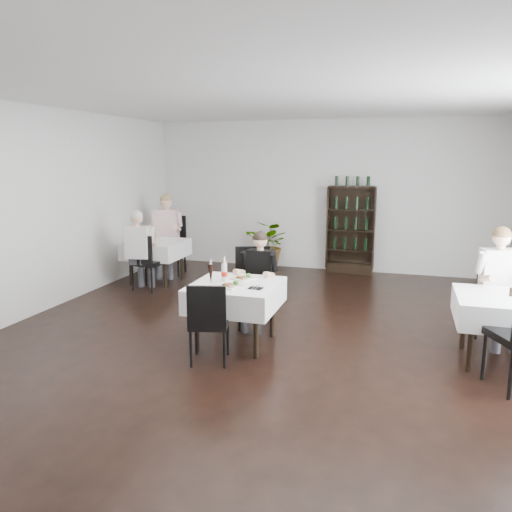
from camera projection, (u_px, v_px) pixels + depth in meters
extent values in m
plane|color=black|center=(259.00, 346.00, 6.09)|extent=(9.00, 9.00, 0.00)
plane|color=white|center=(260.00, 90.00, 5.50)|extent=(9.00, 9.00, 0.00)
plane|color=silver|center=(323.00, 196.00, 10.02)|extent=(7.00, 0.00, 7.00)
plane|color=silver|center=(13.00, 215.00, 6.79)|extent=(0.00, 9.00, 9.00)
cube|color=black|center=(349.00, 268.00, 9.95)|extent=(0.90, 0.28, 0.20)
cylinder|color=black|center=(196.00, 323.00, 5.87)|extent=(0.06, 0.06, 0.71)
cylinder|color=black|center=(219.00, 305.00, 6.55)|extent=(0.06, 0.06, 0.71)
cylinder|color=black|center=(256.00, 329.00, 5.66)|extent=(0.06, 0.06, 0.71)
cylinder|color=black|center=(272.00, 310.00, 6.34)|extent=(0.06, 0.06, 0.71)
cube|color=black|center=(236.00, 287.00, 6.03)|extent=(0.85, 0.85, 0.04)
cube|color=white|center=(236.00, 295.00, 6.05)|extent=(1.03, 1.03, 0.30)
cylinder|color=black|center=(131.00, 266.00, 8.91)|extent=(0.06, 0.06, 0.71)
cylinder|color=black|center=(149.00, 259.00, 9.55)|extent=(0.06, 0.06, 0.71)
cylinder|color=black|center=(165.00, 268.00, 8.72)|extent=(0.06, 0.06, 0.71)
cylinder|color=black|center=(182.00, 261.00, 9.35)|extent=(0.06, 0.06, 0.71)
cube|color=black|center=(156.00, 243.00, 9.06)|extent=(0.80, 0.80, 0.04)
cube|color=white|center=(156.00, 249.00, 9.08)|extent=(0.98, 0.98, 0.30)
cylinder|color=black|center=(470.00, 340.00, 5.31)|extent=(0.06, 0.06, 0.71)
cylinder|color=black|center=(464.00, 320.00, 5.95)|extent=(0.06, 0.06, 0.71)
cube|color=black|center=(503.00, 300.00, 5.46)|extent=(0.80, 0.80, 0.04)
cube|color=white|center=(502.00, 310.00, 5.48)|extent=(0.98, 0.98, 0.30)
imported|color=#28581E|center=(269.00, 245.00, 10.23)|extent=(1.05, 0.96, 1.00)
cylinder|color=black|center=(240.00, 313.00, 6.57)|extent=(0.04, 0.04, 0.48)
cylinder|color=black|center=(238.00, 304.00, 6.99)|extent=(0.04, 0.04, 0.48)
cylinder|color=black|center=(271.00, 313.00, 6.61)|extent=(0.04, 0.04, 0.48)
cylinder|color=black|center=(268.00, 303.00, 7.02)|extent=(0.04, 0.04, 0.48)
cube|color=black|center=(254.00, 289.00, 6.75)|extent=(0.63, 0.63, 0.07)
cube|color=black|center=(253.00, 265.00, 6.91)|extent=(0.47, 0.23, 0.53)
cylinder|color=black|center=(228.00, 338.00, 5.78)|extent=(0.03, 0.03, 0.42)
cylinder|color=black|center=(224.00, 350.00, 5.42)|extent=(0.03, 0.03, 0.42)
cylinder|color=black|center=(196.00, 337.00, 5.80)|extent=(0.03, 0.03, 0.42)
cylinder|color=black|center=(191.00, 349.00, 5.44)|extent=(0.03, 0.03, 0.42)
cube|color=black|center=(209.00, 323.00, 5.56)|extent=(0.51, 0.51, 0.06)
cube|color=black|center=(207.00, 307.00, 5.33)|extent=(0.42, 0.15, 0.46)
cylinder|color=black|center=(156.00, 263.00, 9.61)|extent=(0.04, 0.04, 0.52)
cylinder|color=black|center=(163.00, 259.00, 10.05)|extent=(0.04, 0.04, 0.52)
cylinder|color=black|center=(178.00, 264.00, 9.55)|extent=(0.04, 0.04, 0.52)
cylinder|color=black|center=(185.00, 259.00, 9.98)|extent=(0.04, 0.04, 0.52)
cube|color=black|center=(170.00, 247.00, 9.74)|extent=(0.58, 0.58, 0.08)
cube|color=black|center=(173.00, 230.00, 9.91)|extent=(0.52, 0.13, 0.56)
cylinder|color=black|center=(164.00, 275.00, 8.76)|extent=(0.04, 0.04, 0.45)
cylinder|color=black|center=(152.00, 280.00, 8.41)|extent=(0.04, 0.04, 0.45)
cylinder|color=black|center=(146.00, 273.00, 8.91)|extent=(0.04, 0.04, 0.45)
cylinder|color=black|center=(133.00, 278.00, 8.56)|extent=(0.04, 0.04, 0.45)
cube|color=black|center=(148.00, 263.00, 8.61)|extent=(0.49, 0.49, 0.07)
cube|color=black|center=(140.00, 250.00, 8.38)|extent=(0.45, 0.09, 0.49)
cylinder|color=black|center=(496.00, 332.00, 5.86)|extent=(0.04, 0.04, 0.50)
cylinder|color=black|center=(477.00, 320.00, 6.28)|extent=(0.04, 0.04, 0.50)
cylinder|color=black|center=(509.00, 319.00, 6.32)|extent=(0.04, 0.04, 0.50)
cube|color=black|center=(505.00, 303.00, 6.03)|extent=(0.65, 0.65, 0.08)
cube|color=black|center=(497.00, 276.00, 6.20)|extent=(0.48, 0.24, 0.54)
cylinder|color=black|center=(484.00, 357.00, 5.13)|extent=(0.04, 0.04, 0.51)
cylinder|color=black|center=(511.00, 375.00, 4.70)|extent=(0.04, 0.04, 0.51)
cube|color=#42434A|center=(250.00, 292.00, 6.62)|extent=(0.16, 0.39, 0.13)
cylinder|color=#42434A|center=(245.00, 316.00, 6.52)|extent=(0.10, 0.10, 0.44)
cube|color=#42434A|center=(262.00, 294.00, 6.55)|extent=(0.16, 0.39, 0.13)
cylinder|color=#42434A|center=(258.00, 318.00, 6.46)|extent=(0.10, 0.10, 0.44)
cube|color=black|center=(261.00, 268.00, 6.68)|extent=(0.38, 0.23, 0.50)
cylinder|color=tan|center=(239.00, 272.00, 6.54)|extent=(0.10, 0.29, 0.14)
cylinder|color=tan|center=(269.00, 275.00, 6.39)|extent=(0.10, 0.29, 0.14)
sphere|color=tan|center=(260.00, 240.00, 6.59)|extent=(0.19, 0.19, 0.19)
sphere|color=black|center=(260.00, 238.00, 6.59)|extent=(0.19, 0.19, 0.19)
cube|color=#42434A|center=(160.00, 245.00, 9.51)|extent=(0.27, 0.49, 0.15)
cylinder|color=#42434A|center=(158.00, 265.00, 9.39)|extent=(0.12, 0.12, 0.54)
cube|color=#42434A|center=(171.00, 245.00, 9.50)|extent=(0.27, 0.49, 0.15)
cylinder|color=#42434A|center=(170.00, 265.00, 9.38)|extent=(0.12, 0.12, 0.54)
cube|color=beige|center=(167.00, 225.00, 9.64)|extent=(0.49, 0.35, 0.60)
cylinder|color=tan|center=(151.00, 228.00, 9.36)|extent=(0.17, 0.35, 0.17)
cylinder|color=tan|center=(177.00, 228.00, 9.35)|extent=(0.17, 0.35, 0.17)
sphere|color=tan|center=(166.00, 201.00, 9.53)|extent=(0.23, 0.23, 0.23)
sphere|color=olive|center=(166.00, 199.00, 9.52)|extent=(0.23, 0.23, 0.23)
cube|color=#42434A|center=(148.00, 259.00, 8.58)|extent=(0.20, 0.43, 0.14)
cylinder|color=#42434A|center=(152.00, 274.00, 8.81)|extent=(0.11, 0.11, 0.48)
cube|color=#42434A|center=(137.00, 259.00, 8.60)|extent=(0.20, 0.43, 0.14)
cylinder|color=#42434A|center=(141.00, 274.00, 8.83)|extent=(0.11, 0.11, 0.48)
cube|color=silver|center=(137.00, 242.00, 8.35)|extent=(0.42, 0.28, 0.53)
cylinder|color=tan|center=(155.00, 241.00, 8.58)|extent=(0.13, 0.31, 0.15)
cylinder|color=tan|center=(130.00, 241.00, 8.63)|extent=(0.13, 0.31, 0.15)
sphere|color=tan|center=(137.00, 218.00, 8.29)|extent=(0.20, 0.20, 0.20)
sphere|color=beige|center=(137.00, 216.00, 8.28)|extent=(0.20, 0.20, 0.20)
cube|color=#42434A|center=(493.00, 302.00, 5.96)|extent=(0.24, 0.45, 0.14)
cylinder|color=#42434A|center=(497.00, 333.00, 5.85)|extent=(0.11, 0.11, 0.49)
cube|color=#42434A|center=(510.00, 302.00, 5.95)|extent=(0.24, 0.45, 0.14)
cube|color=silver|center=(498.00, 272.00, 6.08)|extent=(0.44, 0.31, 0.55)
cylinder|color=tan|center=(487.00, 278.00, 5.83)|extent=(0.15, 0.32, 0.16)
sphere|color=tan|center=(502.00, 238.00, 5.98)|extent=(0.21, 0.21, 0.21)
sphere|color=brown|center=(502.00, 235.00, 5.97)|extent=(0.21, 0.21, 0.21)
cube|color=white|center=(243.00, 279.00, 6.22)|extent=(0.31, 0.31, 0.02)
cube|color=#582F19|center=(241.00, 277.00, 6.21)|extent=(0.11, 0.09, 0.02)
sphere|color=#397C21|center=(249.00, 275.00, 6.23)|extent=(0.06, 0.06, 0.06)
cube|color=brown|center=(243.00, 278.00, 6.16)|extent=(0.11, 0.11, 0.02)
cube|color=white|center=(230.00, 286.00, 5.86)|extent=(0.32, 0.32, 0.02)
cube|color=#582F19|center=(228.00, 285.00, 5.85)|extent=(0.11, 0.09, 0.02)
sphere|color=#397C21|center=(236.00, 283.00, 5.87)|extent=(0.06, 0.06, 0.06)
cube|color=brown|center=(230.00, 286.00, 5.80)|extent=(0.11, 0.11, 0.02)
cone|color=black|center=(211.00, 274.00, 5.98)|extent=(0.07, 0.07, 0.24)
cylinder|color=silver|center=(211.00, 262.00, 5.95)|extent=(0.02, 0.02, 0.06)
cone|color=#C38532|center=(225.00, 270.00, 6.17)|extent=(0.07, 0.07, 0.24)
cylinder|color=silver|center=(224.00, 258.00, 6.14)|extent=(0.02, 0.02, 0.06)
cylinder|color=silver|center=(224.00, 272.00, 6.09)|extent=(0.07, 0.07, 0.23)
cylinder|color=red|center=(224.00, 274.00, 6.09)|extent=(0.07, 0.07, 0.06)
cylinder|color=silver|center=(224.00, 261.00, 6.06)|extent=(0.03, 0.03, 0.06)
cube|color=black|center=(256.00, 288.00, 5.79)|extent=(0.17, 0.14, 0.01)
cylinder|color=silver|center=(254.00, 287.00, 5.79)|extent=(0.02, 0.18, 0.01)
cylinder|color=silver|center=(257.00, 288.00, 5.78)|extent=(0.01, 0.18, 0.01)
cylinder|color=black|center=(511.00, 292.00, 5.46)|extent=(0.05, 0.05, 0.10)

